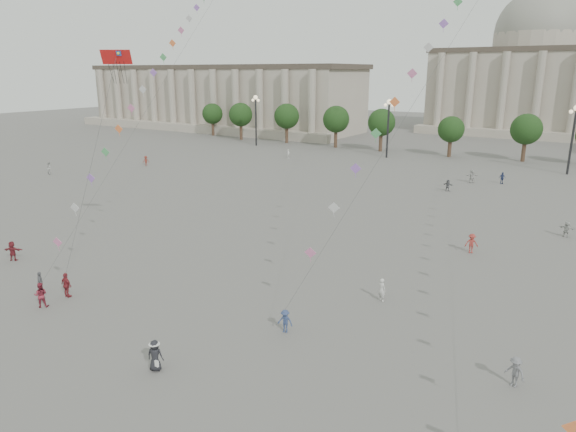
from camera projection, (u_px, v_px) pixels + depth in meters
The scene contains 25 objects.
ground at pixel (178, 336), 31.18m from camera, with size 360.00×360.00×0.00m, color #5D5A57.
hall_west at pixel (219, 98), 143.89m from camera, with size 84.00×26.22×17.20m.
hall_central at pixel (532, 76), 132.09m from camera, with size 48.30×34.30×35.50m.
tree_row at pixel (483, 129), 92.96m from camera, with size 137.12×5.12×8.00m.
lamp_post_far_west at pixel (256, 111), 109.26m from camera, with size 2.00×0.90×10.65m.
lamp_post_mid_west at pixel (388, 118), 93.71m from camera, with size 2.00×0.90×10.65m.
lamp_post_mid_east at pixel (574, 127), 78.17m from camera, with size 2.00×0.90×10.65m.
person_crowd_0 at pixel (502, 178), 73.19m from camera, with size 0.99×0.41×1.68m, color navy.
person_crowd_1 at pixel (49, 168), 80.16m from camera, with size 0.91×0.71×1.87m, color #BBBBB6.
person_crowd_2 at pixel (146, 161), 87.09m from camera, with size 1.10×0.63×1.70m, color maroon.
person_crowd_4 at pixel (472, 176), 73.86m from camera, with size 1.77×0.56×1.91m, color #B7B6B2.
person_crowd_6 at pixel (515, 372), 26.02m from camera, with size 1.06×0.61×1.65m, color slate.
person_crowd_7 at pixel (567, 229), 49.65m from camera, with size 1.49×0.48×1.61m, color #B4B5B0.
person_crowd_8 at pixel (472, 243), 45.24m from camera, with size 1.14×0.66×1.77m, color maroon.
person_crowd_10 at pixel (289, 154), 94.45m from camera, with size 0.61×0.40×1.68m, color silver.
person_crowd_12 at pixel (448, 185), 68.77m from camera, with size 1.45×0.46×1.57m, color slate.
person_crowd_13 at pixel (382, 290), 35.79m from camera, with size 0.61×0.40×1.66m, color silver.
tourist_0 at pixel (66, 285), 36.34m from camera, with size 1.07×0.45×1.83m, color maroon.
tourist_2 at pixel (12, 251), 43.44m from camera, with size 1.58×0.50×1.71m, color maroon.
tourist_3 at pixel (40, 282), 37.15m from camera, with size 0.93×0.39×1.58m, color slate.
kite_flyer_0 at pixel (41, 295), 34.83m from camera, with size 0.86×0.67×1.76m, color maroon.
kite_flyer_1 at pixel (285, 321), 31.46m from camera, with size 0.97×0.56×1.50m, color navy.
hat_person at pixel (155, 355), 27.40m from camera, with size 1.01×0.85×1.75m.
dragon_kite at pixel (117, 68), 37.72m from camera, with size 2.14×4.04×16.27m.
kite_train_west at pixel (197, 14), 58.43m from camera, with size 21.16×54.13×70.31m.
Camera 1 is at (20.71, -20.02, 15.52)m, focal length 32.00 mm.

